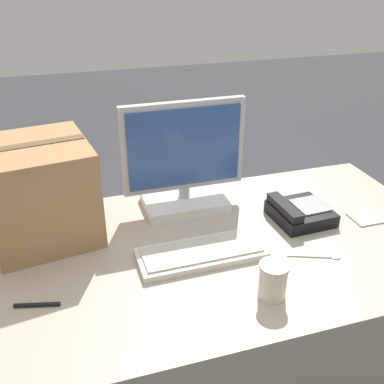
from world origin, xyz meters
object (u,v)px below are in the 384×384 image
(keyboard, at_px, (201,253))
(pen_marker, at_px, (37,305))
(monitor, at_px, (184,168))
(sticky_note_pad, at_px, (365,218))
(cardboard_box, at_px, (41,191))
(paper_cup_right, at_px, (273,280))
(spoon, at_px, (321,257))
(desk_phone, at_px, (299,212))

(keyboard, xyz_separation_m, pen_marker, (-0.51, -0.09, -0.01))
(monitor, xyz_separation_m, pen_marker, (-0.55, -0.42, -0.16))
(pen_marker, bearing_deg, keyboard, 23.29)
(pen_marker, relative_size, sticky_note_pad, 1.27)
(cardboard_box, xyz_separation_m, sticky_note_pad, (1.13, -0.25, -0.16))
(pen_marker, bearing_deg, paper_cup_right, 0.32)
(spoon, bearing_deg, pen_marker, -160.85)
(cardboard_box, bearing_deg, pen_marker, -95.67)
(pen_marker, bearing_deg, spoon, 11.45)
(cardboard_box, bearing_deg, spoon, -25.97)
(paper_cup_right, xyz_separation_m, spoon, (0.24, 0.12, -0.05))
(paper_cup_right, relative_size, pen_marker, 0.86)
(pen_marker, height_order, sticky_note_pad, pen_marker)
(spoon, xyz_separation_m, cardboard_box, (-0.84, 0.41, 0.17))
(pen_marker, bearing_deg, desk_phone, 25.75)
(monitor, distance_m, spoon, 0.58)
(paper_cup_right, height_order, cardboard_box, cardboard_box)
(paper_cup_right, height_order, sticky_note_pad, paper_cup_right)
(keyboard, height_order, pen_marker, keyboard)
(spoon, height_order, pen_marker, pen_marker)
(monitor, distance_m, paper_cup_right, 0.59)
(spoon, bearing_deg, keyboard, -176.76)
(desk_phone, bearing_deg, paper_cup_right, -131.53)
(monitor, bearing_deg, paper_cup_right, -80.58)
(keyboard, xyz_separation_m, sticky_note_pad, (0.65, 0.04, -0.01))
(desk_phone, bearing_deg, keyboard, -167.62)
(keyboard, height_order, sticky_note_pad, keyboard)
(monitor, relative_size, keyboard, 1.10)
(monitor, relative_size, sticky_note_pad, 4.62)
(sticky_note_pad, bearing_deg, keyboard, -176.22)
(paper_cup_right, xyz_separation_m, sticky_note_pad, (0.52, 0.28, -0.05))
(paper_cup_right, height_order, pen_marker, paper_cup_right)
(sticky_note_pad, bearing_deg, paper_cup_right, -151.50)
(desk_phone, height_order, sticky_note_pad, desk_phone)
(desk_phone, relative_size, pen_marker, 1.66)
(sticky_note_pad, bearing_deg, monitor, 154.91)
(keyboard, distance_m, sticky_note_pad, 0.66)
(desk_phone, distance_m, paper_cup_right, 0.45)
(cardboard_box, bearing_deg, monitor, 4.51)
(monitor, distance_m, sticky_note_pad, 0.70)
(desk_phone, distance_m, cardboard_box, 0.92)
(keyboard, relative_size, cardboard_box, 1.04)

